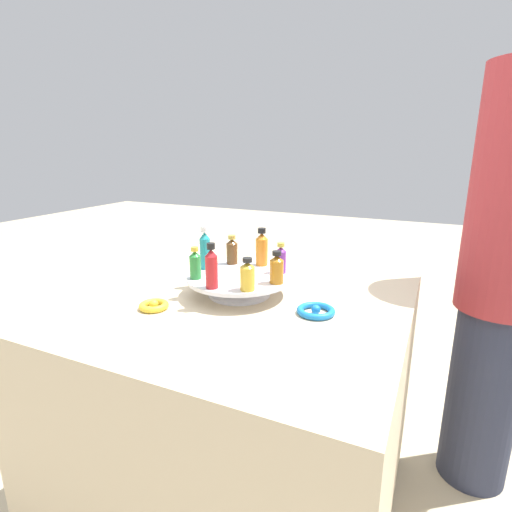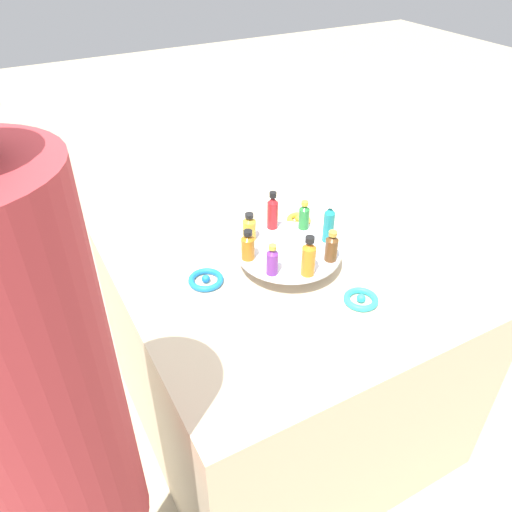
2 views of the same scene
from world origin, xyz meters
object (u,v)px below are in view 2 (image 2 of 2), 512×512
object	(u,v)px
bottle_brown	(331,247)
bottle_green	(304,216)
bottle_red	(273,212)
ribbon_bow_blue	(206,280)
bottle_gold	(249,228)
ribbon_bow_teal	(361,299)
ribbon_bow_gold	(299,219)
display_stand	(288,254)
bottle_purple	(272,261)
bottle_amber	(248,246)
bottle_teal	(329,223)
bottle_orange	(309,257)
person_figure	(67,478)

from	to	relation	value
bottle_brown	bottle_green	bearing A→B (deg)	-7.65
bottle_red	ribbon_bow_blue	world-z (taller)	bottle_red
bottle_gold	ribbon_bow_teal	size ratio (longest dim) A/B	0.94
ribbon_bow_gold	display_stand	bearing A→B (deg)	140.28
bottle_red	bottle_gold	size ratio (longest dim) A/B	1.39
display_stand	bottle_purple	xyz separation A→B (m)	(-0.08, 0.11, 0.07)
bottle_gold	bottle_amber	distance (m)	0.10
bottle_brown	bottle_gold	xyz separation A→B (m)	(0.21, 0.16, -0.00)
bottle_teal	bottle_red	size ratio (longest dim) A/B	1.08
bottle_orange	ribbon_bow_gold	world-z (taller)	bottle_orange
bottle_brown	person_figure	bearing A→B (deg)	111.51
bottle_red	ribbon_bow_blue	size ratio (longest dim) A/B	1.22
ribbon_bow_gold	person_figure	bearing A→B (deg)	124.66
display_stand	bottle_orange	world-z (taller)	bottle_orange
bottle_gold	person_figure	bearing A→B (deg)	128.73
bottle_amber	person_figure	world-z (taller)	person_figure
bottle_orange	ribbon_bow_teal	world-z (taller)	bottle_orange
bottle_teal	ribbon_bow_blue	xyz separation A→B (m)	(0.06, 0.40, -0.12)
bottle_teal	bottle_amber	world-z (taller)	bottle_teal
bottle_red	person_figure	bearing A→B (deg)	126.27
bottle_purple	ribbon_bow_teal	world-z (taller)	bottle_purple
display_stand	bottle_red	distance (m)	0.16
bottle_green	bottle_red	bearing A→B (deg)	59.85
bottle_orange	bottle_brown	size ratio (longest dim) A/B	1.28
bottle_brown	ribbon_bow_teal	xyz separation A→B (m)	(-0.14, -0.01, -0.10)
bottle_teal	ribbon_bow_teal	distance (m)	0.26
bottle_brown	ribbon_bow_blue	size ratio (longest dim) A/B	0.92
bottle_green	bottle_red	xyz separation A→B (m)	(0.05, 0.09, 0.01)
bottle_teal	bottle_red	bearing A→B (deg)	37.35
bottle_orange	bottle_purple	distance (m)	0.10
ribbon_bow_gold	person_figure	world-z (taller)	person_figure
bottle_red	bottle_green	bearing A→B (deg)	-120.15
bottle_brown	bottle_purple	xyz separation A→B (m)	(0.03, 0.19, -0.00)
bottle_brown	ribbon_bow_teal	world-z (taller)	bottle_brown
bottle_purple	person_figure	xyz separation A→B (m)	(-0.36, 0.65, -0.05)
bottle_orange	ribbon_bow_teal	xyz separation A→B (m)	(-0.12, -0.11, -0.11)
ribbon_bow_blue	ribbon_bow_teal	bearing A→B (deg)	-129.72
bottle_red	ribbon_bow_blue	xyz separation A→B (m)	(-0.09, 0.28, -0.11)
bottle_amber	person_figure	bearing A→B (deg)	126.00
bottle_brown	ribbon_bow_blue	world-z (taller)	bottle_brown
bottle_orange	bottle_brown	distance (m)	0.10
display_stand	ribbon_bow_gold	distance (m)	0.27
bottle_amber	ribbon_bow_teal	bearing A→B (deg)	-139.98
bottle_purple	bottle_brown	bearing A→B (deg)	-97.65
bottle_orange	bottle_gold	xyz separation A→B (m)	(0.24, 0.06, -0.02)
bottle_purple	ribbon_bow_gold	world-z (taller)	bottle_purple
bottle_orange	bottle_red	size ratio (longest dim) A/B	0.97
bottle_brown	bottle_gold	world-z (taller)	bottle_brown
display_stand	bottle_teal	distance (m)	0.16
bottle_teal	person_figure	xyz separation A→B (m)	(-0.42, 0.89, -0.07)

